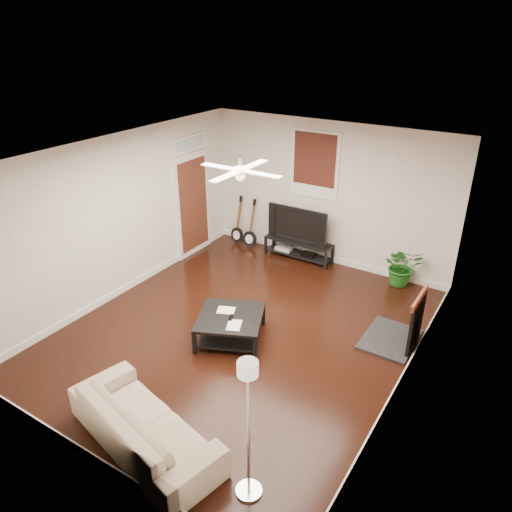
# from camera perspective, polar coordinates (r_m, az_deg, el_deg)

# --- Properties ---
(room) EXTENTS (5.01, 6.01, 2.81)m
(room) POSITION_cam_1_polar(r_m,az_deg,el_deg) (7.07, -1.73, 0.62)
(room) COLOR black
(room) RESTS_ON ground
(brick_accent) EXTENTS (0.02, 2.20, 2.80)m
(brick_accent) POSITION_cam_1_polar(r_m,az_deg,el_deg) (7.06, 20.08, -1.08)
(brick_accent) COLOR #B45E3A
(brick_accent) RESTS_ON floor
(fireplace) EXTENTS (0.80, 1.10, 0.92)m
(fireplace) POSITION_cam_1_polar(r_m,az_deg,el_deg) (7.56, 16.89, -6.93)
(fireplace) COLOR black
(fireplace) RESTS_ON floor
(window_back) EXTENTS (1.00, 0.06, 1.30)m
(window_back) POSITION_cam_1_polar(r_m,az_deg,el_deg) (9.46, 6.90, 10.60)
(window_back) COLOR black
(window_back) RESTS_ON wall_back
(door_left) EXTENTS (0.08, 1.00, 2.50)m
(door_left) POSITION_cam_1_polar(r_m,az_deg,el_deg) (9.92, -7.48, 7.06)
(door_left) COLOR white
(door_left) RESTS_ON wall_left
(tv_stand) EXTENTS (1.42, 0.38, 0.40)m
(tv_stand) POSITION_cam_1_polar(r_m,az_deg,el_deg) (9.97, 5.00, 0.78)
(tv_stand) COLOR black
(tv_stand) RESTS_ON floor
(tv) EXTENTS (1.27, 0.17, 0.73)m
(tv) POSITION_cam_1_polar(r_m,az_deg,el_deg) (9.76, 5.18, 3.83)
(tv) COLOR black
(tv) RESTS_ON tv_stand
(coffee_table) EXTENTS (1.26, 1.26, 0.40)m
(coffee_table) POSITION_cam_1_polar(r_m,az_deg,el_deg) (7.50, -3.02, -8.33)
(coffee_table) COLOR black
(coffee_table) RESTS_ON floor
(sofa) EXTENTS (2.20, 1.27, 0.60)m
(sofa) POSITION_cam_1_polar(r_m,az_deg,el_deg) (5.95, -13.01, -18.70)
(sofa) COLOR tan
(sofa) RESTS_ON floor
(floor_lamp) EXTENTS (0.34, 0.34, 1.69)m
(floor_lamp) POSITION_cam_1_polar(r_m,az_deg,el_deg) (4.98, -0.91, -19.92)
(floor_lamp) COLOR silver
(floor_lamp) RESTS_ON floor
(potted_plant) EXTENTS (0.87, 0.83, 0.75)m
(potted_plant) POSITION_cam_1_polar(r_m,az_deg,el_deg) (9.27, 16.80, -1.14)
(potted_plant) COLOR #1B601B
(potted_plant) RESTS_ON floor
(guitar_left) EXTENTS (0.36, 0.28, 1.05)m
(guitar_left) POSITION_cam_1_polar(r_m,az_deg,el_deg) (10.52, -2.26, 4.18)
(guitar_left) COLOR black
(guitar_left) RESTS_ON floor
(guitar_right) EXTENTS (0.34, 0.25, 1.05)m
(guitar_right) POSITION_cam_1_polar(r_m,az_deg,el_deg) (10.32, -0.75, 3.75)
(guitar_right) COLOR black
(guitar_right) RESTS_ON floor
(ceiling_fan) EXTENTS (1.24, 1.24, 0.32)m
(ceiling_fan) POSITION_cam_1_polar(r_m,az_deg,el_deg) (6.65, -1.87, 10.02)
(ceiling_fan) COLOR white
(ceiling_fan) RESTS_ON ceiling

